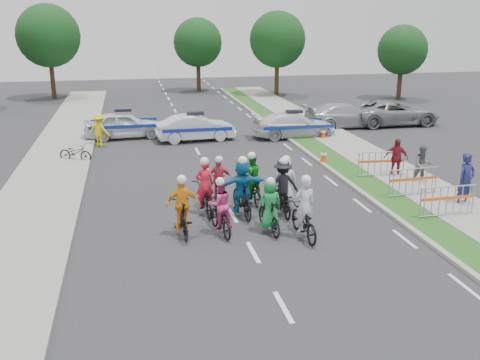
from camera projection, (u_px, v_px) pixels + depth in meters
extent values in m
plane|color=#28282B|center=(253.00, 252.00, 14.89)|extent=(90.00, 90.00, 0.00)
cube|color=gray|center=(353.00, 186.00, 20.55)|extent=(0.20, 60.00, 0.12)
cube|color=#1F4C18|center=(369.00, 185.00, 20.69)|extent=(1.20, 60.00, 0.11)
cube|color=gray|center=(412.00, 182.00, 21.04)|extent=(2.40, 60.00, 0.13)
cube|color=gray|center=(35.00, 207.00, 18.28)|extent=(3.00, 60.00, 0.13)
imported|color=black|center=(303.00, 221.00, 15.79)|extent=(0.76, 1.95, 1.01)
imported|color=silver|center=(305.00, 205.00, 15.59)|extent=(0.63, 0.43, 1.68)
sphere|color=white|center=(306.00, 180.00, 15.32)|extent=(0.29, 0.29, 0.29)
imported|color=black|center=(269.00, 216.00, 16.18)|extent=(0.67, 1.73, 1.01)
imported|color=#198C40|center=(270.00, 203.00, 16.01)|extent=(0.79, 0.57, 1.52)
sphere|color=white|center=(271.00, 182.00, 15.76)|extent=(0.26, 0.26, 0.26)
imported|color=black|center=(220.00, 219.00, 16.10)|extent=(0.88, 1.84, 0.92)
imported|color=#D73B7D|center=(220.00, 204.00, 15.91)|extent=(0.83, 0.69, 1.54)
sphere|color=white|center=(220.00, 182.00, 15.66)|extent=(0.27, 0.27, 0.27)
imported|color=black|center=(183.00, 218.00, 15.96)|extent=(0.58, 1.83, 1.09)
imported|color=#FFA31A|center=(182.00, 204.00, 15.78)|extent=(0.97, 0.43, 1.64)
sphere|color=white|center=(182.00, 179.00, 15.51)|extent=(0.28, 0.28, 0.28)
imported|color=black|center=(282.00, 199.00, 17.74)|extent=(0.69, 1.92, 1.01)
imported|color=black|center=(283.00, 185.00, 17.55)|extent=(1.09, 0.63, 1.67)
sphere|color=white|center=(284.00, 162.00, 17.27)|extent=(0.29, 0.29, 0.29)
imported|color=black|center=(242.00, 198.00, 17.52)|extent=(0.73, 1.99, 1.17)
imported|color=#1772B0|center=(242.00, 185.00, 17.34)|extent=(1.67, 0.67, 1.76)
sphere|color=white|center=(243.00, 161.00, 17.05)|extent=(0.30, 0.30, 0.30)
imported|color=black|center=(205.00, 199.00, 17.74)|extent=(0.78, 1.96, 1.01)
imported|color=red|center=(205.00, 184.00, 17.55)|extent=(0.63, 0.44, 1.68)
sphere|color=white|center=(204.00, 161.00, 17.27)|extent=(0.29, 0.29, 0.29)
imported|color=black|center=(285.00, 192.00, 18.30)|extent=(0.75, 1.83, 1.07)
imported|color=silver|center=(285.00, 180.00, 18.12)|extent=(0.85, 0.62, 1.60)
sphere|color=white|center=(286.00, 159.00, 17.85)|extent=(0.28, 0.28, 0.28)
imported|color=black|center=(251.00, 190.00, 18.75)|extent=(0.94, 1.92, 0.96)
imported|color=#198A20|center=(251.00, 176.00, 18.56)|extent=(0.87, 0.73, 1.61)
sphere|color=white|center=(252.00, 156.00, 18.29)|extent=(0.28, 0.28, 0.28)
imported|color=black|center=(219.00, 190.00, 18.60)|extent=(0.73, 1.74, 1.01)
imported|color=#CC384D|center=(219.00, 179.00, 18.43)|extent=(0.94, 0.50, 1.52)
sphere|color=white|center=(219.00, 160.00, 18.18)|extent=(0.26, 0.26, 0.26)
imported|color=silver|center=(124.00, 125.00, 28.84)|extent=(4.35, 2.04, 1.44)
imported|color=silver|center=(195.00, 128.00, 28.24)|extent=(4.26, 1.82, 1.36)
imported|color=silver|center=(294.00, 125.00, 29.03)|extent=(4.59, 1.90, 1.33)
imported|color=#AEAEB2|center=(345.00, 115.00, 31.61)|extent=(5.03, 2.35, 1.42)
imported|color=gray|center=(394.00, 113.00, 32.34)|extent=(5.42, 2.54, 1.50)
imported|color=navy|center=(466.00, 180.00, 18.30)|extent=(0.78, 0.60, 1.89)
imported|color=#57585C|center=(423.00, 165.00, 20.77)|extent=(0.83, 0.68, 1.56)
imported|color=maroon|center=(396.00, 158.00, 21.60)|extent=(1.04, 0.69, 1.64)
imported|color=yellow|center=(99.00, 130.00, 26.89)|extent=(1.24, 1.04, 1.67)
cube|color=#F24C0C|center=(323.00, 164.00, 23.84)|extent=(0.40, 0.40, 0.03)
cone|color=#F24C0C|center=(324.00, 157.00, 23.74)|extent=(0.36, 0.36, 0.70)
cylinder|color=silver|center=(324.00, 154.00, 23.71)|extent=(0.29, 0.29, 0.08)
cube|color=#F24C0C|center=(323.00, 140.00, 28.56)|extent=(0.40, 0.40, 0.03)
cone|color=#F24C0C|center=(323.00, 133.00, 28.46)|extent=(0.36, 0.36, 0.70)
cylinder|color=silver|center=(323.00, 132.00, 28.43)|extent=(0.29, 0.29, 0.08)
imported|color=black|center=(75.00, 153.00, 24.16)|extent=(1.66, 1.20, 0.83)
cylinder|color=#382619|center=(277.00, 76.00, 44.26)|extent=(0.36, 0.36, 3.25)
sphere|color=#123915|center=(277.00, 39.00, 43.41)|extent=(4.55, 4.55, 4.55)
cylinder|color=#382619|center=(400.00, 82.00, 42.35)|extent=(0.36, 0.36, 2.75)
sphere|color=#123915|center=(402.00, 50.00, 41.63)|extent=(3.85, 3.85, 3.85)
cylinder|color=#382619|center=(52.00, 77.00, 42.58)|extent=(0.36, 0.36, 3.50)
sphere|color=#123915|center=(48.00, 36.00, 41.66)|extent=(4.90, 4.90, 4.90)
cylinder|color=#382619|center=(199.00, 74.00, 46.87)|extent=(0.36, 0.36, 3.00)
sphere|color=#123915|center=(198.00, 42.00, 46.08)|extent=(4.20, 4.20, 4.20)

